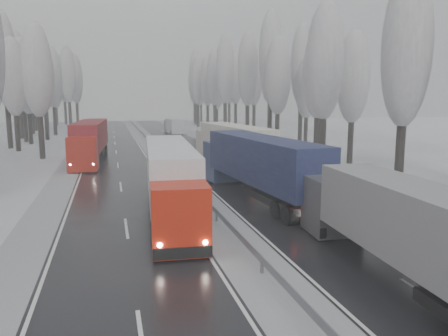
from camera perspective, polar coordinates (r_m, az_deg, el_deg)
name	(u,v)px	position (r m, az deg, el deg)	size (l,w,h in m)	color
ground	(302,320)	(15.53, 10.19, -18.98)	(260.00, 260.00, 0.00)	silver
carriageway_right	(225,170)	(44.42, 0.12, -0.26)	(7.50, 200.00, 0.03)	black
carriageway_left	(119,175)	(43.00, -13.53, -0.83)	(7.50, 200.00, 0.03)	black
median_slush	(174,172)	(43.40, -6.59, -0.54)	(3.00, 200.00, 0.04)	#A7A9AF
shoulder_right	(271,168)	(45.92, 6.11, 0.00)	(2.40, 200.00, 0.04)	#A7A9AF
shoulder_left	(65,177)	(43.21, -20.11, -1.09)	(2.40, 200.00, 0.04)	#A7A9AF
median_guardrail	(174,166)	(43.29, -6.60, 0.21)	(0.12, 200.00, 0.76)	slate
tree_16	(406,50)	(35.17, 22.73, 13.99)	(3.60, 3.60, 16.53)	black
tree_18	(325,62)	(44.52, 13.08, 13.33)	(3.60, 3.60, 16.58)	black
tree_19	(353,78)	(50.61, 16.53, 11.20)	(3.60, 3.60, 14.57)	black
tree_20	(318,73)	(53.25, 12.22, 12.04)	(3.60, 3.60, 15.71)	black
tree_21	(320,60)	(57.94, 12.48, 13.62)	(3.60, 3.60, 18.62)	black
tree_22	(278,76)	(62.42, 7.09, 11.81)	(3.60, 3.60, 15.86)	black
tree_23	(307,88)	(68.54, 10.78, 10.24)	(3.60, 3.60, 13.55)	black
tree_24	(271,58)	(67.98, 6.11, 14.09)	(3.60, 3.60, 20.49)	black
tree_25	(302,65)	(74.26, 10.11, 13.07)	(3.60, 3.60, 19.44)	black
tree_26	(248,70)	(77.45, 3.12, 12.71)	(3.60, 3.60, 18.78)	black
tree_27	(278,76)	(83.57, 7.04, 11.89)	(3.60, 3.60, 17.62)	black
tree_28	(225,70)	(87.38, 0.15, 12.67)	(3.60, 3.60, 19.62)	black
tree_29	(254,76)	(93.27, 3.99, 11.84)	(3.60, 3.60, 18.11)	black
tree_30	(215,78)	(96.82, -1.22, 11.66)	(3.60, 3.60, 17.86)	black
tree_31	(236,77)	(102.21, 1.54, 11.79)	(3.60, 3.60, 18.58)	black
tree_32	(208,81)	(104.13, -2.16, 11.30)	(3.60, 3.60, 17.33)	black
tree_33	(217,90)	(108.68, -0.98, 10.20)	(3.60, 3.60, 14.33)	black
tree_34	(198,81)	(110.90, -3.44, 11.26)	(3.60, 3.60, 17.63)	black
tree_35	(229,81)	(116.93, 0.69, 11.36)	(3.60, 3.60, 18.25)	black
tree_36	(195,76)	(120.87, -3.75, 11.86)	(3.60, 3.60, 20.23)	black
tree_37	(217,86)	(126.18, -0.92, 10.65)	(3.60, 3.60, 16.37)	black
tree_38	(194,83)	(131.50, -3.90, 11.02)	(3.60, 3.60, 17.97)	black
tree_39	(201,87)	(135.94, -3.03, 10.48)	(3.60, 3.60, 16.19)	black
tree_62	(37,71)	(56.76, -23.24, 11.53)	(3.60, 3.60, 16.04)	black
tree_64	(13,78)	(66.30, -25.82, 10.57)	(3.60, 3.60, 15.42)	black
tree_65	(4,60)	(70.72, -26.80, 12.47)	(3.60, 3.60, 19.48)	black
tree_66	(27,81)	(75.76, -24.34, 10.29)	(3.60, 3.60, 15.23)	black
tree_67	(22,75)	(79.98, -24.92, 11.01)	(3.60, 3.60, 17.09)	black
tree_68	(44,77)	(82.25, -22.50, 10.89)	(3.60, 3.60, 16.65)	black
tree_69	(17,68)	(87.03, -25.43, 11.70)	(3.60, 3.60, 19.35)	black
tree_70	(52,78)	(92.23, -21.51, 10.86)	(3.60, 3.60, 17.09)	black
tree_71	(29,71)	(96.91, -24.14, 11.54)	(3.60, 3.60, 19.61)	black
tree_72	(45,86)	(101.78, -22.33, 9.88)	(3.60, 3.60, 15.11)	black
tree_73	(33,80)	(106.18, -23.66, 10.47)	(3.60, 3.60, 17.22)	black
tree_74	(68,75)	(112.21, -19.70, 11.39)	(3.60, 3.60, 19.68)	black
tree_75	(30,78)	(117.23, -24.04, 10.68)	(3.60, 3.60, 18.60)	black
tree_76	(76,80)	(121.46, -18.82, 10.89)	(3.60, 3.60, 18.55)	black
tree_77	(55,90)	(125.86, -21.21, 9.45)	(3.60, 3.60, 14.32)	black
tree_78	(64,78)	(128.32, -20.22, 10.98)	(3.60, 3.60, 19.55)	black
tree_79	(55,84)	(132.52, -21.22, 10.16)	(3.60, 3.60, 17.07)	black
truck_grey_tarp	(409,228)	(18.27, 23.03, -7.22)	(3.35, 15.91, 4.05)	#424146
truck_blue_box	(255,162)	(31.85, 4.13, 0.77)	(4.58, 17.88, 4.55)	navy
truck_cream_box	(231,143)	(45.82, 0.95, 3.32)	(4.60, 17.69, 4.50)	beige
box_truck_distant	(174,126)	(90.00, -6.58, 5.47)	(3.15, 8.46, 3.10)	#A8AAAF
truck_red_white	(171,176)	(27.09, -7.00, -0.99)	(3.89, 17.13, 4.36)	red
truck_red_red	(90,139)	(51.95, -17.12, 3.67)	(3.90, 18.01, 4.59)	#9B1408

